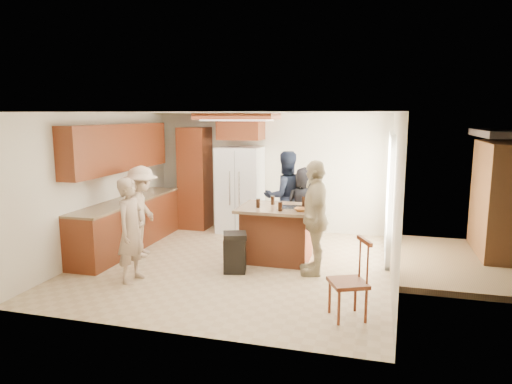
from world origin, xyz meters
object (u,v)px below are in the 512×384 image
(person_counter, at_px, (142,211))
(refrigerator, at_px, (240,190))
(spindle_chair, at_px, (350,283))
(person_front_left, at_px, (131,230))
(person_behind_left, at_px, (285,197))
(kitchen_island, at_px, (277,233))
(person_side_right, at_px, (315,218))
(trash_bin, at_px, (235,252))
(person_behind_right, at_px, (304,207))

(person_counter, relative_size, refrigerator, 0.89)
(person_counter, distance_m, spindle_chair, 4.04)
(person_front_left, xyz_separation_m, person_behind_left, (1.76, 2.74, 0.11))
(refrigerator, height_order, kitchen_island, refrigerator)
(person_front_left, height_order, spindle_chair, person_front_left)
(person_behind_left, distance_m, person_side_right, 1.87)
(trash_bin, distance_m, spindle_chair, 2.24)
(person_side_right, bearing_deg, spindle_chair, 11.67)
(refrigerator, bearing_deg, kitchen_island, -55.04)
(person_behind_left, height_order, spindle_chair, person_behind_left)
(person_behind_right, height_order, kitchen_island, person_behind_right)
(person_front_left, relative_size, kitchen_island, 1.22)
(person_front_left, height_order, refrigerator, refrigerator)
(kitchen_island, distance_m, trash_bin, 0.93)
(person_behind_left, xyz_separation_m, kitchen_island, (0.10, -1.20, -0.42))
(person_front_left, xyz_separation_m, person_behind_right, (2.17, 2.56, -0.03))
(person_side_right, bearing_deg, kitchen_island, -136.56)
(trash_bin, bearing_deg, person_counter, 168.30)
(person_counter, bearing_deg, person_front_left, -171.10)
(spindle_chair, bearing_deg, person_front_left, 172.15)
(person_front_left, relative_size, spindle_chair, 1.57)
(person_behind_left, height_order, person_side_right, person_side_right)
(refrigerator, height_order, trash_bin, refrigerator)
(person_behind_left, relative_size, person_behind_right, 1.18)
(person_behind_right, relative_size, kitchen_island, 1.17)
(person_front_left, distance_m, person_side_right, 2.78)
(refrigerator, height_order, spindle_chair, refrigerator)
(person_behind_left, bearing_deg, person_side_right, 84.57)
(person_front_left, bearing_deg, trash_bin, -56.68)
(refrigerator, relative_size, spindle_chair, 1.81)
(person_side_right, relative_size, kitchen_island, 1.40)
(refrigerator, xyz_separation_m, spindle_chair, (2.53, -3.67, -0.45))
(person_behind_left, height_order, refrigerator, refrigerator)
(person_behind_right, height_order, spindle_chair, person_behind_right)
(person_counter, relative_size, trash_bin, 2.53)
(refrigerator, distance_m, kitchen_island, 2.10)
(person_front_left, relative_size, trash_bin, 2.48)
(person_side_right, height_order, refrigerator, refrigerator)
(person_behind_right, xyz_separation_m, trash_bin, (-0.81, -1.77, -0.43))
(person_behind_left, xyz_separation_m, person_counter, (-2.24, -1.57, -0.09))
(person_behind_left, relative_size, kitchen_island, 1.39)
(person_side_right, height_order, spindle_chair, person_side_right)
(person_behind_left, height_order, trash_bin, person_behind_left)
(kitchen_island, height_order, spindle_chair, spindle_chair)
(person_behind_left, xyz_separation_m, person_side_right, (0.81, -1.69, 0.01))
(person_front_left, height_order, person_counter, person_counter)
(person_behind_right, xyz_separation_m, person_counter, (-2.65, -1.40, 0.05))
(person_behind_right, xyz_separation_m, refrigerator, (-1.48, 0.67, 0.15))
(person_side_right, bearing_deg, person_counter, -103.76)
(person_behind_left, xyz_separation_m, refrigerator, (-1.07, 0.49, 0.01))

